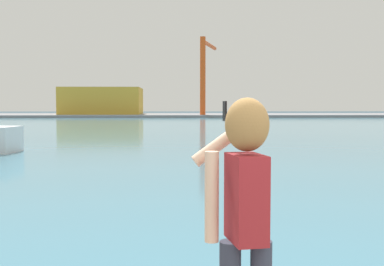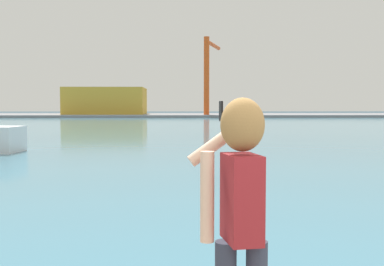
# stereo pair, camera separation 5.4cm
# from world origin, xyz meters

# --- Properties ---
(ground_plane) EXTENTS (220.00, 220.00, 0.00)m
(ground_plane) POSITION_xyz_m (0.00, 50.00, 0.00)
(ground_plane) COLOR #334751
(harbor_water) EXTENTS (140.00, 100.00, 0.02)m
(harbor_water) POSITION_xyz_m (0.00, 52.00, 0.01)
(harbor_water) COLOR teal
(harbor_water) RESTS_ON ground_plane
(far_shore_dock) EXTENTS (140.00, 20.00, 0.47)m
(far_shore_dock) POSITION_xyz_m (0.00, 92.00, 0.23)
(far_shore_dock) COLOR gray
(far_shore_dock) RESTS_ON ground_plane
(person_photographer) EXTENTS (0.53, 0.55, 1.74)m
(person_photographer) POSITION_xyz_m (-0.75, 0.98, 1.72)
(person_photographer) COLOR #2D3342
(person_photographer) RESTS_ON quay_promenade
(warehouse_left) EXTENTS (15.07, 12.00, 5.13)m
(warehouse_left) POSITION_xyz_m (-15.46, 92.60, 3.03)
(warehouse_left) COLOR gold
(warehouse_left) RESTS_ON far_shore_dock
(port_crane) EXTENTS (3.95, 11.92, 14.09)m
(port_crane) POSITION_xyz_m (4.24, 86.81, 9.32)
(port_crane) COLOR #D84C19
(port_crane) RESTS_ON far_shore_dock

